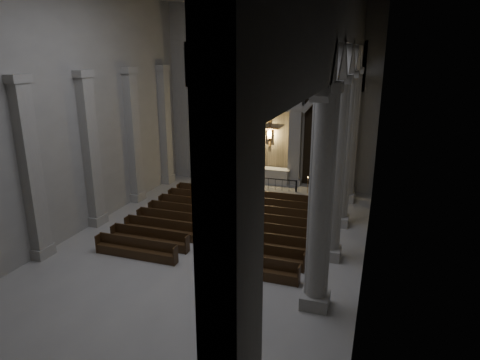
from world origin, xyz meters
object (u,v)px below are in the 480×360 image
at_px(candle_stand_left, 217,182).
at_px(worshipper, 251,197).
at_px(altar, 275,176).
at_px(pews, 225,225).
at_px(candle_stand_right, 307,190).
at_px(altar_rail, 262,182).

height_order(candle_stand_left, worshipper, candle_stand_left).
xyz_separation_m(altar, worshipper, (-0.28, -4.70, -0.01)).
bearing_deg(altar, pews, -93.70).
height_order(pews, worshipper, worshipper).
height_order(altar, candle_stand_right, candle_stand_right).
relative_size(altar, pews, 0.22).
distance_m(altar_rail, candle_stand_right, 3.08).
bearing_deg(altar_rail, pews, -90.00).
bearing_deg(pews, worshipper, 85.91).
xyz_separation_m(altar_rail, worshipper, (0.26, -3.29, 0.05)).
height_order(altar, candle_stand_left, candle_stand_left).
relative_size(candle_stand_right, worshipper, 0.93).
xyz_separation_m(altar, candle_stand_right, (2.53, -1.44, -0.34)).
bearing_deg(altar_rail, altar, 69.07).
height_order(altar, worshipper, worshipper).
bearing_deg(candle_stand_left, worshipper, -41.95).
relative_size(altar_rail, candle_stand_left, 3.41).
relative_size(altar, candle_stand_right, 1.66).
bearing_deg(altar, altar_rail, -110.93).
distance_m(altar, candle_stand_left, 3.99).
bearing_deg(worshipper, altar_rail, 72.93).
bearing_deg(altar_rail, candle_stand_right, -0.52).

